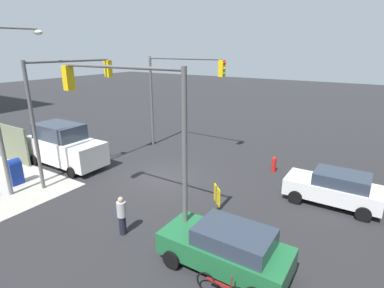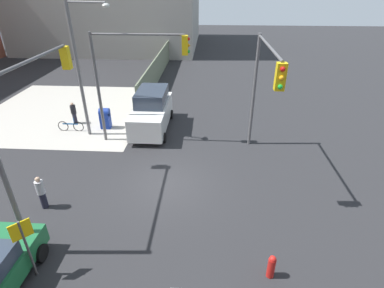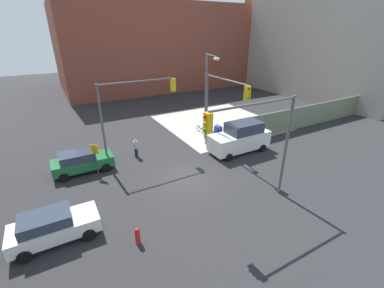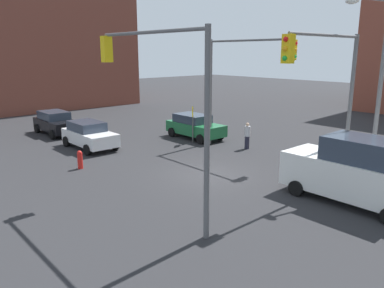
% 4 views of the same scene
% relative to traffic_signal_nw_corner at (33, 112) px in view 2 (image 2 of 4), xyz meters
% --- Properties ---
extents(ground_plane, '(120.00, 120.00, 0.00)m').
position_rel_traffic_signal_nw_corner_xyz_m(ground_plane, '(2.13, -4.50, -4.67)').
color(ground_plane, '#28282B').
extents(sidewalk_corner, '(12.00, 12.00, 0.01)m').
position_rel_traffic_signal_nw_corner_xyz_m(sidewalk_corner, '(11.13, 4.50, -4.66)').
color(sidewalk_corner, '#ADA89E').
rests_on(sidewalk_corner, ground).
extents(construction_fence, '(18.85, 0.12, 2.40)m').
position_rel_traffic_signal_nw_corner_xyz_m(construction_fence, '(19.56, -1.30, -3.47)').
color(construction_fence, slate).
rests_on(construction_fence, ground).
extents(traffic_signal_nw_corner, '(6.13, 0.36, 6.50)m').
position_rel_traffic_signal_nw_corner_xyz_m(traffic_signal_nw_corner, '(0.00, 0.00, 0.00)').
color(traffic_signal_nw_corner, '#59595B').
rests_on(traffic_signal_nw_corner, ground).
extents(traffic_signal_se_corner, '(6.05, 0.36, 6.50)m').
position_rel_traffic_signal_nw_corner_xyz_m(traffic_signal_se_corner, '(4.30, -9.00, -0.00)').
color(traffic_signal_se_corner, '#59595B').
rests_on(traffic_signal_se_corner, ground).
extents(traffic_signal_ne_corner, '(0.36, 5.46, 6.50)m').
position_rel_traffic_signal_nw_corner_xyz_m(traffic_signal_ne_corner, '(6.63, -2.08, -0.04)').
color(traffic_signal_ne_corner, '#59595B').
rests_on(traffic_signal_ne_corner, ground).
extents(street_lamp_corner, '(0.94, 2.61, 8.00)m').
position_rel_traffic_signal_nw_corner_xyz_m(street_lamp_corner, '(7.25, 0.94, 0.03)').
color(street_lamp_corner, slate).
rests_on(street_lamp_corner, ground).
extents(warning_sign_two_way, '(0.48, 0.48, 2.40)m').
position_rel_traffic_signal_nw_corner_xyz_m(warning_sign_two_way, '(-3.27, -0.69, -3.03)').
color(warning_sign_two_way, '#4C4C4C').
rests_on(warning_sign_two_way, ground).
extents(mailbox_blue, '(0.56, 0.64, 1.43)m').
position_rel_traffic_signal_nw_corner_xyz_m(mailbox_blue, '(8.33, 0.50, -3.91)').
color(mailbox_blue, navy).
rests_on(mailbox_blue, ground).
extents(fire_hydrant, '(0.26, 0.26, 0.94)m').
position_rel_traffic_signal_nw_corner_xyz_m(fire_hydrant, '(-2.87, -8.70, -4.18)').
color(fire_hydrant, red).
rests_on(fire_hydrant, ground).
extents(van_white_delivery, '(5.40, 2.32, 2.62)m').
position_rel_traffic_signal_nw_corner_xyz_m(van_white_delivery, '(8.43, -2.70, -3.39)').
color(van_white_delivery, white).
rests_on(van_white_delivery, ground).
extents(pedestrian_crossing, '(0.36, 0.36, 1.62)m').
position_rel_traffic_signal_nw_corner_xyz_m(pedestrian_crossing, '(0.13, 0.70, -3.83)').
color(pedestrian_crossing, '#B2B2B7').
rests_on(pedestrian_crossing, ground).
extents(pedestrian_waiting, '(0.36, 0.36, 1.55)m').
position_rel_traffic_signal_nw_corner_xyz_m(pedestrian_waiting, '(8.93, 2.90, -3.87)').
color(pedestrian_waiting, black).
rests_on(pedestrian_waiting, ground).
extents(bicycle_leaning_on_fence, '(0.05, 1.75, 0.97)m').
position_rel_traffic_signal_nw_corner_xyz_m(bicycle_leaning_on_fence, '(7.73, 2.70, -4.32)').
color(bicycle_leaning_on_fence, black).
rests_on(bicycle_leaning_on_fence, ground).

